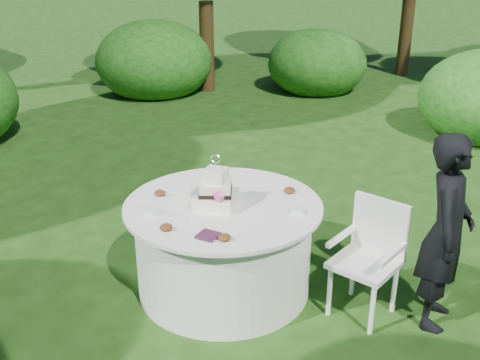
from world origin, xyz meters
The scene contains 9 objects.
ground centered at (0.00, 0.00, 0.00)m, with size 80.00×80.00×0.00m, color #1A360E.
napkins centered at (0.18, -0.52, 0.78)m, with size 0.14×0.14×0.02m, color #421C36.
feather_plume centered at (-0.31, -0.36, 0.78)m, with size 0.48×0.07×0.01m, color silver.
guest centered at (1.62, 0.38, 0.74)m, with size 0.54×0.36×1.48m, color black.
table centered at (0.00, 0.00, 0.39)m, with size 1.56×1.56×0.77m.
cake centered at (-0.03, -0.05, 0.88)m, with size 0.37×0.37×0.42m.
chair centered at (1.12, 0.27, 0.52)m, with size 0.53×0.52×0.90m.
votives centered at (-0.03, 0.04, 0.79)m, with size 1.05×0.93×0.04m.
petal_cups centered at (0.01, -0.19, 0.79)m, with size 0.99×1.10×0.05m.
Camera 1 is at (1.99, -3.44, 2.63)m, focal length 42.00 mm.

